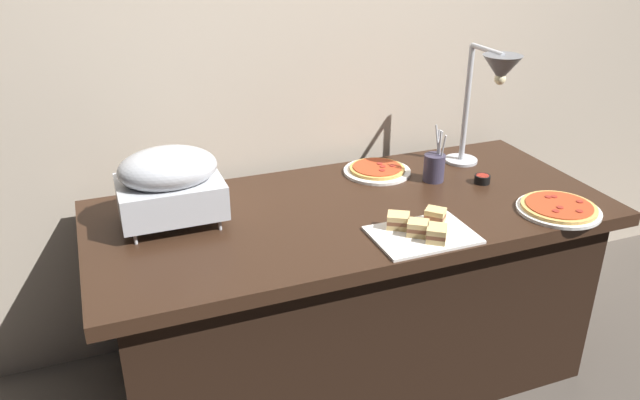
{
  "coord_description": "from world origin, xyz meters",
  "views": [
    {
      "loc": [
        -0.85,
        -1.89,
        1.76
      ],
      "look_at": [
        -0.13,
        0.0,
        0.81
      ],
      "focal_mm": 35.2,
      "sensor_mm": 36.0,
      "label": 1
    }
  ],
  "objects_px": {
    "utensil_holder": "(434,167)",
    "chafing_dish": "(169,182)",
    "heat_lamp": "(494,80)",
    "pizza_plate_center": "(377,170)",
    "sauce_cup_near": "(482,179)",
    "pizza_plate_front": "(559,208)",
    "sandwich_platter": "(422,230)"
  },
  "relations": [
    {
      "from": "pizza_plate_front",
      "to": "sauce_cup_near",
      "type": "distance_m",
      "value": 0.34
    },
    {
      "from": "sandwich_platter",
      "to": "sauce_cup_near",
      "type": "distance_m",
      "value": 0.53
    },
    {
      "from": "chafing_dish",
      "to": "sauce_cup_near",
      "type": "distance_m",
      "value": 1.21
    },
    {
      "from": "pizza_plate_front",
      "to": "sauce_cup_near",
      "type": "bearing_deg",
      "value": 108.84
    },
    {
      "from": "chafing_dish",
      "to": "heat_lamp",
      "type": "xyz_separation_m",
      "value": [
        1.25,
        -0.03,
        0.24
      ]
    },
    {
      "from": "sandwich_platter",
      "to": "utensil_holder",
      "type": "distance_m",
      "value": 0.48
    },
    {
      "from": "pizza_plate_center",
      "to": "utensil_holder",
      "type": "relative_size",
      "value": 1.23
    },
    {
      "from": "chafing_dish",
      "to": "heat_lamp",
      "type": "bearing_deg",
      "value": -1.16
    },
    {
      "from": "chafing_dish",
      "to": "sandwich_platter",
      "type": "relative_size",
      "value": 1.03
    },
    {
      "from": "chafing_dish",
      "to": "sauce_cup_near",
      "type": "xyz_separation_m",
      "value": [
        1.2,
        -0.09,
        -0.14
      ]
    },
    {
      "from": "sandwich_platter",
      "to": "utensil_holder",
      "type": "bearing_deg",
      "value": 55.02
    },
    {
      "from": "heat_lamp",
      "to": "sandwich_platter",
      "type": "bearing_deg",
      "value": -143.18
    },
    {
      "from": "utensil_holder",
      "to": "heat_lamp",
      "type": "bearing_deg",
      "value": -6.29
    },
    {
      "from": "sandwich_platter",
      "to": "sauce_cup_near",
      "type": "height_order",
      "value": "sandwich_platter"
    },
    {
      "from": "pizza_plate_front",
      "to": "pizza_plate_center",
      "type": "bearing_deg",
      "value": 128.82
    },
    {
      "from": "utensil_holder",
      "to": "chafing_dish",
      "type": "bearing_deg",
      "value": 179.92
    },
    {
      "from": "heat_lamp",
      "to": "pizza_plate_front",
      "type": "distance_m",
      "value": 0.55
    },
    {
      "from": "sauce_cup_near",
      "to": "utensil_holder",
      "type": "xyz_separation_m",
      "value": [
        -0.17,
        0.09,
        0.04
      ]
    },
    {
      "from": "chafing_dish",
      "to": "pizza_plate_center",
      "type": "relative_size",
      "value": 1.26
    },
    {
      "from": "heat_lamp",
      "to": "sandwich_platter",
      "type": "relative_size",
      "value": 1.5
    },
    {
      "from": "utensil_holder",
      "to": "pizza_plate_center",
      "type": "bearing_deg",
      "value": 139.11
    },
    {
      "from": "heat_lamp",
      "to": "sandwich_platter",
      "type": "height_order",
      "value": "heat_lamp"
    },
    {
      "from": "heat_lamp",
      "to": "pizza_plate_center",
      "type": "bearing_deg",
      "value": 155.81
    },
    {
      "from": "sauce_cup_near",
      "to": "sandwich_platter",
      "type": "bearing_deg",
      "value": -145.89
    },
    {
      "from": "pizza_plate_front",
      "to": "utensil_holder",
      "type": "relative_size",
      "value": 1.32
    },
    {
      "from": "sauce_cup_near",
      "to": "heat_lamp",
      "type": "bearing_deg",
      "value": 54.3
    },
    {
      "from": "pizza_plate_front",
      "to": "sandwich_platter",
      "type": "height_order",
      "value": "sandwich_platter"
    },
    {
      "from": "pizza_plate_front",
      "to": "utensil_holder",
      "type": "xyz_separation_m",
      "value": [
        -0.28,
        0.41,
        0.05
      ]
    },
    {
      "from": "pizza_plate_center",
      "to": "utensil_holder",
      "type": "xyz_separation_m",
      "value": [
        0.18,
        -0.15,
        0.05
      ]
    },
    {
      "from": "heat_lamp",
      "to": "pizza_plate_front",
      "type": "xyz_separation_m",
      "value": [
        0.06,
        -0.39,
        -0.38
      ]
    },
    {
      "from": "heat_lamp",
      "to": "utensil_holder",
      "type": "xyz_separation_m",
      "value": [
        -0.22,
        0.02,
        -0.34
      ]
    },
    {
      "from": "heat_lamp",
      "to": "sauce_cup_near",
      "type": "height_order",
      "value": "heat_lamp"
    }
  ]
}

